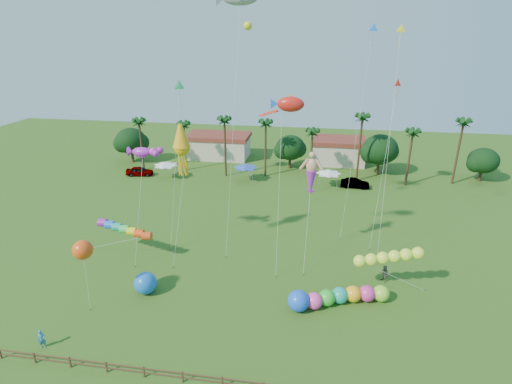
# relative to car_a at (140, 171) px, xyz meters

# --- Properties ---
(ground) EXTENTS (160.00, 160.00, 0.00)m
(ground) POSITION_rel_car_a_xyz_m (25.34, -36.72, -0.81)
(ground) COLOR #285116
(ground) RESTS_ON ground
(tree_line) EXTENTS (69.46, 8.91, 11.00)m
(tree_line) POSITION_rel_car_a_xyz_m (28.90, 7.28, 3.46)
(tree_line) COLOR #3A2819
(tree_line) RESTS_ON ground
(buildings_row) EXTENTS (35.00, 7.00, 4.00)m
(buildings_row) POSITION_rel_car_a_xyz_m (22.25, 13.28, 1.19)
(buildings_row) COLOR beige
(buildings_row) RESTS_ON ground
(tent_row) EXTENTS (31.00, 4.00, 0.60)m
(tent_row) POSITION_rel_car_a_xyz_m (19.34, -0.38, 1.94)
(tent_row) COLOR white
(tent_row) RESTS_ON ground
(fence) EXTENTS (36.12, 0.12, 1.00)m
(fence) POSITION_rel_car_a_xyz_m (25.34, -42.72, -0.20)
(fence) COLOR brown
(fence) RESTS_ON ground
(car_a) EXTENTS (5.02, 2.62, 1.63)m
(car_a) POSITION_rel_car_a_xyz_m (0.00, 0.00, 0.00)
(car_a) COLOR #4C4C54
(car_a) RESTS_ON ground
(car_b) EXTENTS (4.74, 1.96, 1.53)m
(car_b) POSITION_rel_car_a_xyz_m (37.81, -0.24, -0.05)
(car_b) COLOR #4C4C54
(car_b) RESTS_ON ground
(spectator_a) EXTENTS (0.72, 0.62, 1.67)m
(spectator_a) POSITION_rel_car_a_xyz_m (9.89, -41.10, 0.02)
(spectator_a) COLOR teal
(spectator_a) RESTS_ON ground
(spectator_b) EXTENTS (1.06, 1.15, 1.89)m
(spectator_b) POSITION_rel_car_a_xyz_m (38.79, -27.25, 0.13)
(spectator_b) COLOR gray
(spectator_b) RESTS_ON ground
(caterpillar_inflatable) EXTENTS (9.87, 4.77, 2.05)m
(caterpillar_inflatable) POSITION_rel_car_a_xyz_m (33.66, -31.82, 0.04)
(caterpillar_inflatable) COLOR #FF43A8
(caterpillar_inflatable) RESTS_ON ground
(blue_ball) EXTENTS (2.22, 2.22, 2.22)m
(blue_ball) POSITION_rel_car_a_xyz_m (15.26, -32.78, 0.30)
(blue_ball) COLOR blue
(blue_ball) RESTS_ON ground
(rainbow_tube) EXTENTS (9.58, 2.68, 3.61)m
(rainbow_tube) POSITION_rel_car_a_xyz_m (11.50, -27.03, 2.32)
(rainbow_tube) COLOR #D74317
(rainbow_tube) RESTS_ON ground
(green_worm) EXTENTS (10.17, 2.56, 3.98)m
(green_worm) POSITION_rel_car_a_xyz_m (35.98, -28.93, 2.43)
(green_worm) COLOR #D0FC38
(green_worm) RESTS_ON ground
(orange_ball_kite) EXTENTS (2.15, 2.15, 6.94)m
(orange_ball_kite) POSITION_rel_car_a_xyz_m (11.07, -35.50, 5.23)
(orange_ball_kite) COLOR #F04C13
(orange_ball_kite) RESTS_ON ground
(merman_kite) EXTENTS (2.27, 5.73, 11.86)m
(merman_kite) POSITION_rel_car_a_xyz_m (30.74, -22.56, 8.75)
(merman_kite) COLOR tan
(merman_kite) RESTS_ON ground
(fish_kite) EXTENTS (4.10, 5.53, 18.19)m
(fish_kite) POSITION_rel_car_a_xyz_m (28.32, -23.36, 16.51)
(fish_kite) COLOR red
(fish_kite) RESTS_ON ground
(squid_kite) EXTENTS (1.92, 4.92, 15.25)m
(squid_kite) POSITION_rel_car_a_xyz_m (16.91, -24.18, 11.72)
(squid_kite) COLOR orange
(squid_kite) RESTS_ON ground
(lobster_kite) EXTENTS (4.42, 6.43, 12.57)m
(lobster_kite) POSITION_rel_car_a_xyz_m (12.23, -23.92, 10.99)
(lobster_kite) COLOR purple
(lobster_kite) RESTS_ON ground
(delta_kite_red) EXTENTS (2.24, 5.21, 19.24)m
(delta_kite_red) POSITION_rel_car_a_xyz_m (39.67, -16.17, 17.44)
(delta_kite_red) COLOR red
(delta_kite_red) RESTS_ON ground
(delta_kite_yellow) EXTENTS (1.05, 4.58, 24.84)m
(delta_kite_yellow) POSITION_rel_car_a_xyz_m (38.79, -19.12, 22.73)
(delta_kite_yellow) COLOR #FDF519
(delta_kite_yellow) RESTS_ON ground
(delta_kite_green) EXTENTS (1.82, 4.33, 19.22)m
(delta_kite_green) POSITION_rel_car_a_xyz_m (15.85, -20.69, 17.50)
(delta_kite_green) COLOR #35E283
(delta_kite_green) RESTS_ON ground
(delta_kite_blue) EXTENTS (2.46, 3.51, 24.97)m
(delta_kite_blue) POSITION_rel_car_a_xyz_m (36.51, -15.33, 22.92)
(delta_kite_blue) COLOR #1C6AFF
(delta_kite_blue) RESTS_ON ground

